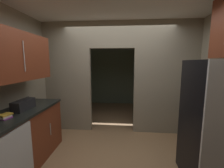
% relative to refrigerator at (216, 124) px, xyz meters
% --- Properties ---
extents(ground, '(20.00, 20.00, 0.00)m').
position_rel_refrigerator_xyz_m(ground, '(-1.39, 0.25, -0.86)').
color(ground, '#93704C').
extents(kitchen_overhead_slab, '(4.02, 6.50, 0.06)m').
position_rel_refrigerator_xyz_m(kitchen_overhead_slab, '(-1.39, 0.62, 1.80)').
color(kitchen_overhead_slab, silver).
extents(kitchen_partition, '(3.62, 0.12, 2.62)m').
position_rel_refrigerator_xyz_m(kitchen_partition, '(-1.34, 1.50, 0.54)').
color(kitchen_partition, gray).
rests_on(kitchen_partition, ground).
extents(adjoining_room_shell, '(3.62, 2.59, 2.62)m').
position_rel_refrigerator_xyz_m(adjoining_room_shell, '(-1.39, 3.30, 0.45)').
color(adjoining_room_shell, slate).
rests_on(adjoining_room_shell, ground).
extents(refrigerator, '(0.72, 0.77, 1.72)m').
position_rel_refrigerator_xyz_m(refrigerator, '(0.00, 0.00, 0.00)').
color(refrigerator, black).
rests_on(refrigerator, ground).
extents(lower_cabinet_run, '(0.64, 1.66, 0.93)m').
position_rel_refrigerator_xyz_m(lower_cabinet_run, '(-2.88, 0.03, -0.39)').
color(lower_cabinet_run, maroon).
rests_on(lower_cabinet_run, ground).
extents(dishwasher, '(0.02, 0.56, 0.87)m').
position_rel_refrigerator_xyz_m(dishwasher, '(-2.57, -0.43, -0.42)').
color(dishwasher, '#B7BABC').
rests_on(dishwasher, ground).
extents(upper_cabinet_counterside, '(0.36, 1.49, 0.73)m').
position_rel_refrigerator_xyz_m(upper_cabinet_counterside, '(-2.88, 0.03, 0.91)').
color(upper_cabinet_counterside, maroon).
extents(boombox, '(0.17, 0.39, 0.19)m').
position_rel_refrigerator_xyz_m(boombox, '(-2.85, 0.14, 0.16)').
color(boombox, black).
rests_on(boombox, lower_cabinet_run).
extents(book_stack, '(0.14, 0.17, 0.06)m').
position_rel_refrigerator_xyz_m(book_stack, '(-2.85, -0.25, 0.11)').
color(book_stack, '#8C3893').
rests_on(book_stack, lower_cabinet_run).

